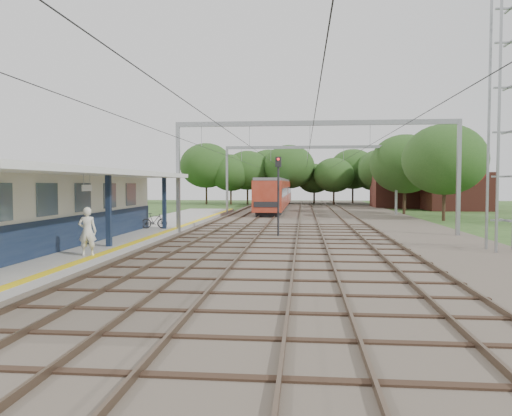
{
  "coord_description": "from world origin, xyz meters",
  "views": [
    {
      "loc": [
        2.84,
        -15.65,
        3.17
      ],
      "look_at": [
        -0.23,
        16.45,
        1.6
      ],
      "focal_mm": 35.0,
      "sensor_mm": 36.0,
      "label": 1
    }
  ],
  "objects": [
    {
      "name": "house_near",
      "position": [
        21.0,
        46.0,
        2.99
      ],
      "size": [
        7.0,
        6.12,
        7.89
      ],
      "color": "brown",
      "rests_on": "ground"
    },
    {
      "name": "station_building",
      "position": [
        -8.88,
        7.0,
        2.04
      ],
      "size": [
        3.41,
        18.0,
        3.4
      ],
      "color": "beige",
      "rests_on": "platform"
    },
    {
      "name": "yellow_stripe",
      "position": [
        -5.25,
        14.0,
        0.35
      ],
      "size": [
        0.45,
        52.0,
        0.01
      ],
      "primitive_type": "cube",
      "color": "yellow",
      "rests_on": "platform"
    },
    {
      "name": "train",
      "position": [
        -0.5,
        46.31,
        2.03
      ],
      "size": [
        2.76,
        34.31,
        3.63
      ],
      "color": "black",
      "rests_on": "ballast_bed"
    },
    {
      "name": "rail_tracks",
      "position": [
        1.5,
        30.0,
        0.18
      ],
      "size": [
        11.8,
        88.0,
        0.15
      ],
      "color": "brown",
      "rests_on": "ballast_bed"
    },
    {
      "name": "platform",
      "position": [
        -7.5,
        14.0,
        0.17
      ],
      "size": [
        5.0,
        52.0,
        0.35
      ],
      "primitive_type": "cube",
      "color": "gray",
      "rests_on": "ground"
    },
    {
      "name": "ground",
      "position": [
        0.0,
        0.0,
        0.0
      ],
      "size": [
        160.0,
        160.0,
        0.0
      ],
      "primitive_type": "plane",
      "color": "#2D4C1E",
      "rests_on": "ground"
    },
    {
      "name": "signal_post",
      "position": [
        1.35,
        13.65,
        3.09
      ],
      "size": [
        0.35,
        0.29,
        4.75
      ],
      "rotation": [
        0.0,
        0.0,
        -0.13
      ],
      "color": "black",
      "rests_on": "ground"
    },
    {
      "name": "person",
      "position": [
        -5.6,
        3.09,
        1.31
      ],
      "size": [
        0.78,
        0.59,
        1.92
      ],
      "primitive_type": "imported",
      "rotation": [
        0.0,
        0.0,
        3.35
      ],
      "color": "white",
      "rests_on": "platform"
    },
    {
      "name": "catenary_system",
      "position": [
        3.39,
        25.28,
        5.51
      ],
      "size": [
        17.22,
        88.0,
        7.0
      ],
      "color": "gray",
      "rests_on": "ground"
    },
    {
      "name": "canopy",
      "position": [
        -7.77,
        6.0,
        3.64
      ],
      "size": [
        6.4,
        20.0,
        3.44
      ],
      "color": "#101D34",
      "rests_on": "platform"
    },
    {
      "name": "tree_band",
      "position": [
        3.84,
        57.12,
        4.92
      ],
      "size": [
        31.72,
        30.88,
        8.82
      ],
      "color": "#382619",
      "rests_on": "ground"
    },
    {
      "name": "ballast_bed",
      "position": [
        4.0,
        30.0,
        0.05
      ],
      "size": [
        18.0,
        90.0,
        0.1
      ],
      "primitive_type": "cube",
      "color": "#473D33",
      "rests_on": "ground"
    },
    {
      "name": "bicycle",
      "position": [
        -6.56,
        15.0,
        0.83
      ],
      "size": [
        1.67,
        0.87,
        0.97
      ],
      "primitive_type": "imported",
      "rotation": [
        0.0,
        0.0,
        1.84
      ],
      "color": "black",
      "rests_on": "platform"
    },
    {
      "name": "lattice_pylon",
      "position": [
        12.0,
        8.0,
        6.0
      ],
      "size": [
        1.3,
        1.3,
        12.0
      ],
      "color": "gray",
      "rests_on": "ground"
    },
    {
      "name": "house_far",
      "position": [
        16.0,
        52.0,
        3.23
      ],
      "size": [
        8.0,
        6.12,
        8.66
      ],
      "color": "brown",
      "rests_on": "ground"
    }
  ]
}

